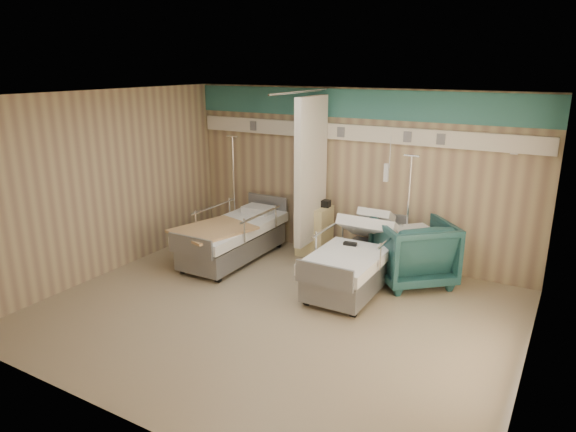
{
  "coord_description": "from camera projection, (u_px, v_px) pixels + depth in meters",
  "views": [
    {
      "loc": [
        3.23,
        -5.22,
        3.17
      ],
      "look_at": [
        -0.14,
        0.6,
        1.16
      ],
      "focal_mm": 32.0,
      "sensor_mm": 36.0,
      "label": 1
    }
  ],
  "objects": [
    {
      "name": "ground",
      "position": [
        275.0,
        313.0,
        6.78
      ],
      "size": [
        6.0,
        5.0,
        0.0
      ],
      "primitive_type": "cube",
      "color": "gray",
      "rests_on": "ground"
    },
    {
      "name": "room_walls",
      "position": [
        282.0,
        171.0,
        6.47
      ],
      "size": [
        6.04,
        5.04,
        2.82
      ],
      "color": "tan",
      "rests_on": "ground"
    },
    {
      "name": "bed_right",
      "position": [
        356.0,
        267.0,
        7.48
      ],
      "size": [
        1.0,
        2.16,
        0.63
      ],
      "primitive_type": null,
      "color": "white",
      "rests_on": "ground"
    },
    {
      "name": "bed_left",
      "position": [
        233.0,
        242.0,
        8.54
      ],
      "size": [
        1.0,
        2.16,
        0.63
      ],
      "primitive_type": null,
      "color": "white",
      "rests_on": "ground"
    },
    {
      "name": "bedside_cabinet",
      "position": [
        314.0,
        231.0,
        8.75
      ],
      "size": [
        0.5,
        0.48,
        0.85
      ],
      "primitive_type": "cube",
      "color": "beige",
      "rests_on": "ground"
    },
    {
      "name": "visitor_armchair",
      "position": [
        413.0,
        251.0,
        7.62
      ],
      "size": [
        1.48,
        1.49,
        0.97
      ],
      "primitive_type": "imported",
      "rotation": [
        0.0,
        0.0,
        3.87
      ],
      "color": "#1D4849",
      "rests_on": "ground"
    },
    {
      "name": "waffle_blanket",
      "position": [
        415.0,
        219.0,
        7.42
      ],
      "size": [
        0.73,
        0.73,
        0.06
      ],
      "primitive_type": "cube",
      "rotation": [
        0.0,
        0.0,
        3.94
      ],
      "color": "silver",
      "rests_on": "visitor_armchair"
    },
    {
      "name": "iv_stand_right",
      "position": [
        405.0,
        253.0,
        7.8
      ],
      "size": [
        0.34,
        0.34,
        1.9
      ],
      "rotation": [
        0.0,
        0.0,
        -0.29
      ],
      "color": "silver",
      "rests_on": "ground"
    },
    {
      "name": "iv_stand_left",
      "position": [
        235.0,
        221.0,
        9.33
      ],
      "size": [
        0.35,
        0.35,
        1.96
      ],
      "rotation": [
        0.0,
        0.0,
        0.21
      ],
      "color": "silver",
      "rests_on": "ground"
    },
    {
      "name": "call_remote",
      "position": [
        350.0,
        244.0,
        7.44
      ],
      "size": [
        0.2,
        0.11,
        0.04
      ],
      "primitive_type": "cube",
      "rotation": [
        0.0,
        0.0,
        0.14
      ],
      "color": "black",
      "rests_on": "bed_right"
    },
    {
      "name": "tan_blanket",
      "position": [
        213.0,
        229.0,
        8.08
      ],
      "size": [
        1.2,
        1.36,
        0.04
      ],
      "primitive_type": "cube",
      "rotation": [
        0.0,
        0.0,
        -0.27
      ],
      "color": "tan",
      "rests_on": "bed_left"
    },
    {
      "name": "toiletry_bag",
      "position": [
        324.0,
        203.0,
        8.61
      ],
      "size": [
        0.22,
        0.15,
        0.12
      ],
      "primitive_type": "cube",
      "rotation": [
        0.0,
        0.0,
        0.07
      ],
      "color": "black",
      "rests_on": "bedside_cabinet"
    },
    {
      "name": "white_cup",
      "position": [
        306.0,
        202.0,
        8.64
      ],
      "size": [
        0.1,
        0.1,
        0.14
      ],
      "primitive_type": "cylinder",
      "rotation": [
        0.0,
        0.0,
        0.02
      ],
      "color": "white",
      "rests_on": "bedside_cabinet"
    }
  ]
}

